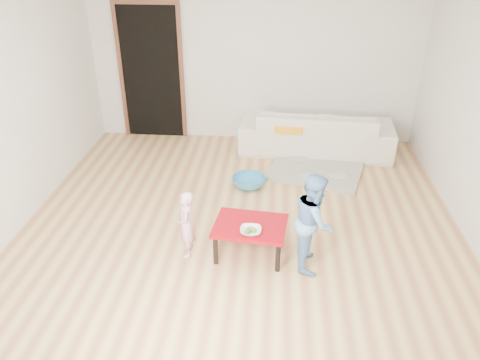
# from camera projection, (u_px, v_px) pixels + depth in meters

# --- Properties ---
(floor) EXTENTS (5.00, 5.00, 0.01)m
(floor) POSITION_uv_depth(u_px,v_px,m) (241.00, 221.00, 5.48)
(floor) COLOR #AE754A
(floor) RESTS_ON ground
(back_wall) EXTENTS (5.00, 0.02, 2.60)m
(back_wall) POSITION_uv_depth(u_px,v_px,m) (254.00, 58.00, 7.06)
(back_wall) COLOR white
(back_wall) RESTS_ON floor
(left_wall) EXTENTS (0.02, 5.00, 2.60)m
(left_wall) POSITION_uv_depth(u_px,v_px,m) (11.00, 109.00, 5.04)
(left_wall) COLOR white
(left_wall) RESTS_ON floor
(doorway) EXTENTS (1.02, 0.08, 2.11)m
(doorway) POSITION_uv_depth(u_px,v_px,m) (152.00, 74.00, 7.28)
(doorway) COLOR brown
(doorway) RESTS_ON back_wall
(sofa) EXTENTS (2.32, 1.04, 0.66)m
(sofa) POSITION_uv_depth(u_px,v_px,m) (316.00, 131.00, 7.06)
(sofa) COLOR beige
(sofa) RESTS_ON floor
(cushion) EXTENTS (0.44, 0.40, 0.11)m
(cushion) POSITION_uv_depth(u_px,v_px,m) (290.00, 126.00, 6.78)
(cushion) COLOR #FAA71B
(cushion) RESTS_ON sofa
(red_table) EXTENTS (0.79, 0.63, 0.37)m
(red_table) POSITION_uv_depth(u_px,v_px,m) (250.00, 239.00, 4.85)
(red_table) COLOR maroon
(red_table) RESTS_ON floor
(bowl) EXTENTS (0.21, 0.21, 0.05)m
(bowl) POSITION_uv_depth(u_px,v_px,m) (251.00, 231.00, 4.61)
(bowl) COLOR white
(bowl) RESTS_ON red_table
(broccoli) EXTENTS (0.12, 0.12, 0.06)m
(broccoli) POSITION_uv_depth(u_px,v_px,m) (251.00, 231.00, 4.61)
(broccoli) COLOR #2D5919
(broccoli) RESTS_ON red_table
(child_pink) EXTENTS (0.22, 0.29, 0.73)m
(child_pink) POSITION_uv_depth(u_px,v_px,m) (186.00, 224.00, 4.76)
(child_pink) COLOR pink
(child_pink) RESTS_ON floor
(child_blue) EXTENTS (0.40, 0.51, 1.02)m
(child_blue) POSITION_uv_depth(u_px,v_px,m) (314.00, 221.00, 4.55)
(child_blue) COLOR #5683C9
(child_blue) RESTS_ON floor
(basin) EXTENTS (0.44, 0.44, 0.14)m
(basin) POSITION_uv_depth(u_px,v_px,m) (249.00, 182.00, 6.18)
(basin) COLOR teal
(basin) RESTS_ON floor
(blanket) EXTENTS (1.46, 1.32, 0.06)m
(blanket) POSITION_uv_depth(u_px,v_px,m) (316.00, 169.00, 6.58)
(blanket) COLOR #A09C8D
(blanket) RESTS_ON floor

